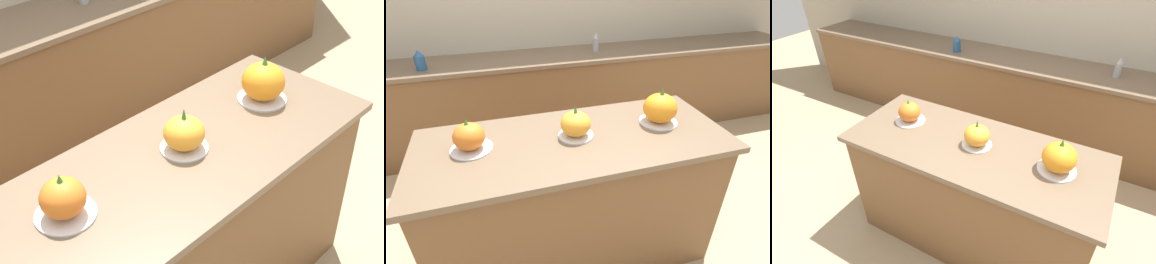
# 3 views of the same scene
# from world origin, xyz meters

# --- Properties ---
(ground_plane) EXTENTS (12.00, 12.00, 0.00)m
(ground_plane) POSITION_xyz_m (0.00, 0.00, 0.00)
(ground_plane) COLOR tan
(wall_back) EXTENTS (8.00, 0.06, 2.50)m
(wall_back) POSITION_xyz_m (0.00, 1.87, 1.25)
(wall_back) COLOR #B2A893
(wall_back) RESTS_ON ground_plane
(kitchen_island) EXTENTS (1.69, 0.69, 0.90)m
(kitchen_island) POSITION_xyz_m (0.00, 0.00, 0.45)
(kitchen_island) COLOR brown
(kitchen_island) RESTS_ON ground_plane
(back_counter) EXTENTS (6.00, 0.60, 0.91)m
(back_counter) POSITION_xyz_m (0.00, 1.54, 0.45)
(back_counter) COLOR brown
(back_counter) RESTS_ON ground_plane
(pumpkin_cake_left) EXTENTS (0.21, 0.21, 0.17)m
(pumpkin_cake_left) POSITION_xyz_m (-0.53, 0.05, 0.97)
(pumpkin_cake_left) COLOR silver
(pumpkin_cake_left) RESTS_ON kitchen_island
(pumpkin_cake_center) EXTENTS (0.19, 0.19, 0.18)m
(pumpkin_cake_center) POSITION_xyz_m (0.01, 0.02, 0.97)
(pumpkin_cake_center) COLOR silver
(pumpkin_cake_center) RESTS_ON kitchen_island
(pumpkin_cake_right) EXTENTS (0.22, 0.22, 0.22)m
(pumpkin_cake_right) POSITION_xyz_m (0.52, 0.03, 0.99)
(pumpkin_cake_right) COLOR silver
(pumpkin_cake_right) RESTS_ON kitchen_island
(bottle_tall) EXTENTS (0.07, 0.07, 0.19)m
(bottle_tall) POSITION_xyz_m (0.67, 1.55, 1.00)
(bottle_tall) COLOR #99999E
(bottle_tall) RESTS_ON back_counter
(bottle_short) EXTENTS (0.08, 0.08, 0.17)m
(bottle_short) POSITION_xyz_m (-0.94, 1.43, 0.99)
(bottle_short) COLOR #235184
(bottle_short) RESTS_ON back_counter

